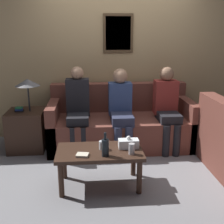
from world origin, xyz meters
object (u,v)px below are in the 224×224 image
at_px(person_right, 167,105).
at_px(couch_main, 121,125).
at_px(wine_bottle, 105,147).
at_px(drinking_glass, 102,145).
at_px(coffee_table, 100,156).
at_px(person_middle, 121,107).
at_px(person_left, 78,106).

bearing_deg(person_right, couch_main, 163.19).
relative_size(wine_bottle, drinking_glass, 2.69).
xyz_separation_m(coffee_table, person_middle, (0.36, 1.04, 0.29)).
bearing_deg(person_middle, person_left, 177.77).
bearing_deg(drinking_glass, coffee_table, -141.38).
relative_size(couch_main, drinking_glass, 22.15).
relative_size(drinking_glass, person_middle, 0.08).
bearing_deg(person_right, coffee_table, -135.61).
relative_size(couch_main, person_left, 1.76).
relative_size(drinking_glass, person_left, 0.08).
relative_size(wine_bottle, person_right, 0.22).
height_order(wine_bottle, drinking_glass, wine_bottle).
distance_m(coffee_table, person_left, 1.14).
distance_m(drinking_glass, person_middle, 1.08).
distance_m(couch_main, person_right, 0.78).
xyz_separation_m(person_middle, person_right, (0.69, -0.01, 0.01)).
distance_m(coffee_table, person_middle, 1.14).
xyz_separation_m(coffee_table, drinking_glass, (0.03, 0.03, 0.12)).
bearing_deg(person_middle, coffee_table, -109.12).
bearing_deg(drinking_glass, person_right, 44.55).
height_order(drinking_glass, person_middle, person_middle).
bearing_deg(couch_main, coffee_table, -107.24).
xyz_separation_m(wine_bottle, person_middle, (0.31, 1.20, 0.12)).
distance_m(couch_main, coffee_table, 1.29).
distance_m(wine_bottle, person_right, 1.55).
bearing_deg(wine_bottle, person_right, 49.92).
distance_m(couch_main, person_left, 0.76).
height_order(couch_main, coffee_table, couch_main).
bearing_deg(person_middle, person_right, -1.06).
bearing_deg(person_left, wine_bottle, -75.06).
height_order(couch_main, drinking_glass, couch_main).
height_order(coffee_table, drinking_glass, drinking_glass).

